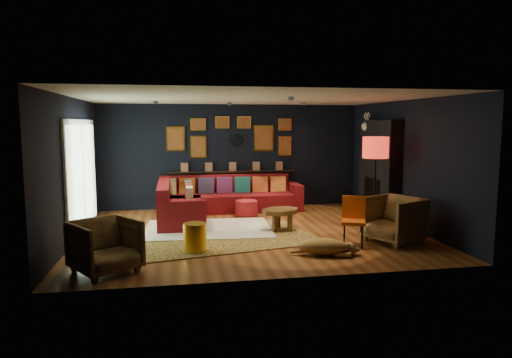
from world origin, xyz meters
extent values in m
plane|color=brown|center=(0.00, 0.00, 0.00)|extent=(6.50, 6.50, 0.00)
plane|color=black|center=(0.00, 2.75, 1.30)|extent=(6.50, 0.00, 6.50)
plane|color=black|center=(0.00, -2.75, 1.30)|extent=(6.50, 0.00, 6.50)
plane|color=black|center=(-3.25, 0.00, 1.30)|extent=(0.00, 5.50, 5.50)
plane|color=black|center=(3.25, 0.00, 1.30)|extent=(0.00, 5.50, 5.50)
plane|color=silver|center=(0.00, 0.00, 2.60)|extent=(6.50, 6.50, 0.00)
cube|color=maroon|center=(-0.20, 2.25, 0.21)|extent=(3.20, 0.95, 0.42)
cube|color=maroon|center=(-0.20, 2.60, 0.63)|extent=(3.20, 0.24, 0.46)
cube|color=maroon|center=(1.50, 2.25, 0.32)|extent=(0.22, 0.95, 0.64)
cube|color=maroon|center=(-1.32, 1.15, 0.21)|extent=(0.95, 2.20, 0.42)
cube|color=maroon|center=(-1.68, 1.15, 0.63)|extent=(0.24, 2.20, 0.46)
cube|color=maroon|center=(-1.32, 0.15, 0.32)|extent=(0.95, 0.22, 0.64)
cube|color=tan|center=(-1.60, 2.40, 0.62)|extent=(0.38, 0.14, 0.38)
cube|color=#93461A|center=(-1.15, 2.40, 0.62)|extent=(0.38, 0.14, 0.38)
cube|color=#362F4F|center=(-0.70, 2.40, 0.62)|extent=(0.38, 0.14, 0.38)
cube|color=#5F285F|center=(-0.25, 2.40, 0.62)|extent=(0.38, 0.14, 0.38)
cube|color=#175D5D|center=(0.20, 2.40, 0.62)|extent=(0.38, 0.14, 0.38)
cube|color=#BE5928|center=(0.65, 2.40, 0.62)|extent=(0.38, 0.14, 0.38)
cube|color=orange|center=(1.10, 2.40, 0.62)|extent=(0.38, 0.14, 0.38)
cube|color=navy|center=(-1.15, 1.85, 0.62)|extent=(0.14, 0.38, 0.38)
cube|color=maroon|center=(-1.15, 1.35, 0.62)|extent=(0.14, 0.38, 0.38)
cube|color=#C7B498|center=(-1.15, 0.85, 0.62)|extent=(0.14, 0.38, 0.38)
cube|color=black|center=(0.00, 2.68, 0.92)|extent=(3.20, 0.12, 0.04)
cube|color=gold|center=(-1.40, 2.72, 1.75)|extent=(0.45, 0.03, 0.60)
cube|color=#AC6328|center=(-1.40, 2.70, 1.75)|extent=(0.38, 0.01, 0.51)
cube|color=gold|center=(-0.85, 2.72, 1.55)|extent=(0.40, 0.03, 0.55)
cube|color=#AC6328|center=(-0.85, 2.70, 1.55)|extent=(0.34, 0.01, 0.47)
cube|color=gold|center=(-0.85, 2.72, 2.10)|extent=(0.38, 0.03, 0.30)
cube|color=#AC6328|center=(-0.85, 2.70, 2.10)|extent=(0.32, 0.01, 0.25)
cube|color=gold|center=(0.80, 2.72, 1.75)|extent=(0.50, 0.03, 0.65)
cube|color=#AC6328|center=(0.80, 2.70, 1.75)|extent=(0.42, 0.01, 0.55)
cube|color=gold|center=(1.35, 2.72, 1.55)|extent=(0.35, 0.03, 0.50)
cube|color=#AC6328|center=(1.35, 2.70, 1.55)|extent=(0.30, 0.01, 0.42)
cube|color=gold|center=(1.35, 2.72, 2.10)|extent=(0.35, 0.03, 0.30)
cube|color=#AC6328|center=(1.35, 2.70, 2.10)|extent=(0.30, 0.01, 0.25)
cube|color=gold|center=(-0.25, 2.72, 2.15)|extent=(0.35, 0.03, 0.30)
cube|color=#AC6328|center=(-0.25, 2.70, 2.15)|extent=(0.30, 0.01, 0.25)
cube|color=gold|center=(0.30, 2.72, 2.15)|extent=(0.35, 0.03, 0.30)
cube|color=#AC6328|center=(0.30, 2.70, 2.15)|extent=(0.30, 0.01, 0.25)
cylinder|color=silver|center=(0.10, 2.72, 1.70)|extent=(0.28, 0.03, 0.28)
cone|color=gold|center=(0.32, 2.72, 1.70)|extent=(0.03, 0.16, 0.03)
cone|color=gold|center=(0.30, 2.72, 1.78)|extent=(0.04, 0.16, 0.04)
cone|color=gold|center=(0.26, 2.72, 1.86)|extent=(0.04, 0.16, 0.04)
cone|color=gold|center=(0.18, 2.72, 1.90)|extent=(0.04, 0.16, 0.04)
cone|color=gold|center=(0.10, 2.72, 1.92)|extent=(0.03, 0.16, 0.03)
cone|color=gold|center=(0.02, 2.72, 1.90)|extent=(0.04, 0.16, 0.04)
cone|color=gold|center=(-0.06, 2.72, 1.86)|extent=(0.04, 0.16, 0.04)
cone|color=gold|center=(-0.10, 2.72, 1.78)|extent=(0.04, 0.16, 0.04)
cone|color=gold|center=(-0.12, 2.72, 1.70)|extent=(0.03, 0.16, 0.03)
cone|color=gold|center=(-0.10, 2.72, 1.62)|extent=(0.04, 0.16, 0.04)
cone|color=gold|center=(-0.06, 2.72, 1.54)|extent=(0.04, 0.16, 0.04)
cone|color=gold|center=(0.02, 2.72, 1.50)|extent=(0.04, 0.16, 0.04)
cone|color=gold|center=(0.10, 2.72, 1.48)|extent=(0.03, 0.16, 0.03)
cone|color=gold|center=(0.18, 2.72, 1.50)|extent=(0.04, 0.16, 0.04)
cone|color=gold|center=(0.26, 2.72, 1.54)|extent=(0.04, 0.16, 0.04)
cone|color=gold|center=(0.30, 2.72, 1.62)|extent=(0.04, 0.16, 0.04)
cube|color=black|center=(3.10, 0.90, 1.10)|extent=(0.30, 1.60, 2.20)
cube|color=black|center=(3.04, 0.90, 0.45)|extent=(0.20, 0.80, 0.90)
cone|color=white|center=(3.19, 1.40, 2.05)|extent=(0.35, 0.28, 0.28)
sphere|color=white|center=(2.97, 1.40, 2.05)|extent=(0.20, 0.20, 0.20)
cylinder|color=white|center=(2.99, 1.34, 2.22)|extent=(0.02, 0.10, 0.28)
cylinder|color=white|center=(2.99, 1.46, 2.22)|extent=(0.02, 0.10, 0.28)
cube|color=white|center=(-3.22, 0.60, 1.10)|extent=(0.04, 2.80, 2.20)
cube|color=#B5DAA7|center=(-3.20, 0.60, 1.10)|extent=(0.01, 2.60, 2.00)
cube|color=white|center=(-3.19, 0.60, 1.10)|extent=(0.02, 0.06, 2.00)
cylinder|color=black|center=(-1.80, 1.20, 2.56)|extent=(0.10, 0.10, 0.06)
cylinder|color=black|center=(-0.20, 1.60, 2.56)|extent=(0.10, 0.10, 0.06)
cylinder|color=black|center=(1.40, 1.20, 2.56)|extent=(0.10, 0.10, 0.06)
cylinder|color=black|center=(0.60, -0.80, 2.56)|extent=(0.10, 0.10, 0.06)
cube|color=white|center=(-0.80, 0.35, 0.02)|extent=(2.60, 1.96, 0.03)
cube|color=#DCAF51|center=(-0.54, -0.30, 0.01)|extent=(3.59, 2.88, 0.02)
cylinder|color=brown|center=(0.46, -0.15, 0.20)|extent=(0.10, 0.10, 0.33)
cylinder|color=brown|center=(0.76, -0.15, 0.20)|extent=(0.10, 0.10, 0.33)
cylinder|color=brown|center=(0.61, 0.20, 0.20)|extent=(0.10, 0.10, 0.33)
cylinder|color=#A51B24|center=(0.16, 1.50, 0.20)|extent=(0.51, 0.51, 0.34)
imported|color=tan|center=(-2.44, -2.05, 0.42)|extent=(1.12, 1.11, 0.85)
imported|color=tan|center=(2.40, -1.20, 0.45)|extent=(1.13, 1.15, 0.91)
cylinder|color=gold|center=(-1.13, -1.21, 0.24)|extent=(0.39, 0.39, 0.49)
cylinder|color=black|center=(1.41, -1.40, 0.21)|extent=(0.03, 0.03, 0.42)
cylinder|color=black|center=(1.69, -1.51, 0.21)|extent=(0.03, 0.03, 0.42)
cylinder|color=black|center=(1.52, -1.12, 0.21)|extent=(0.03, 0.03, 0.42)
cylinder|color=black|center=(1.80, -1.23, 0.21)|extent=(0.03, 0.03, 0.42)
cube|color=#D25512|center=(1.60, -1.32, 0.42)|extent=(0.52, 0.52, 0.06)
cube|color=#D25512|center=(1.67, -1.16, 0.66)|extent=(0.39, 0.20, 0.40)
cylinder|color=black|center=(2.50, -0.18, 0.02)|extent=(0.31, 0.31, 0.04)
cylinder|color=black|center=(2.50, -0.18, 0.79)|extent=(0.04, 0.04, 1.50)
cylinder|color=red|center=(2.50, -0.18, 1.65)|extent=(0.51, 0.51, 0.42)
camera|label=1|loc=(-1.44, -8.66, 2.12)|focal=32.00mm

